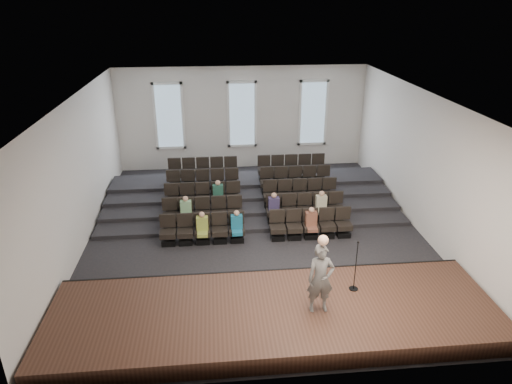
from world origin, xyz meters
TOP-DOWN VIEW (x-y plane):
  - ground at (0.00, 0.00)m, footprint 14.00×14.00m
  - ceiling at (0.00, 0.00)m, footprint 12.00×14.00m
  - wall_back at (0.00, 7.02)m, footprint 12.00×0.04m
  - wall_front at (0.00, -7.02)m, footprint 12.00×0.04m
  - wall_left at (-6.02, 0.00)m, footprint 0.04×14.00m
  - wall_right at (6.02, 0.00)m, footprint 0.04×14.00m
  - stage at (0.00, -5.10)m, footprint 11.80×3.60m
  - stage_lip at (0.00, -3.33)m, footprint 11.80×0.06m
  - risers at (0.00, 3.17)m, footprint 11.80×4.80m
  - seating_rows at (-0.00, 1.54)m, footprint 6.80×4.70m
  - windows at (0.00, 6.95)m, footprint 8.44×0.10m
  - audience at (-0.19, 0.15)m, footprint 5.45×2.64m
  - speaker at (1.14, -5.28)m, footprint 0.70×0.47m
  - mic_stand at (2.31, -4.49)m, footprint 0.26×0.26m

SIDE VIEW (x-z plane):
  - ground at x=0.00m, z-range 0.00..0.00m
  - risers at x=0.00m, z-range -0.10..0.50m
  - stage at x=0.00m, z-range 0.00..0.50m
  - stage_lip at x=0.00m, z-range -0.01..0.51m
  - seating_rows at x=0.00m, z-range -0.15..1.52m
  - audience at x=-0.19m, z-range 0.24..1.34m
  - mic_stand at x=2.31m, z-range 0.19..1.72m
  - speaker at x=1.14m, z-range 0.50..2.40m
  - wall_back at x=0.00m, z-range 0.00..5.00m
  - wall_front at x=0.00m, z-range 0.00..5.00m
  - wall_left at x=-6.02m, z-range 0.00..5.00m
  - wall_right at x=6.02m, z-range 0.00..5.00m
  - windows at x=0.00m, z-range 1.08..4.32m
  - ceiling at x=0.00m, z-range 5.00..5.02m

